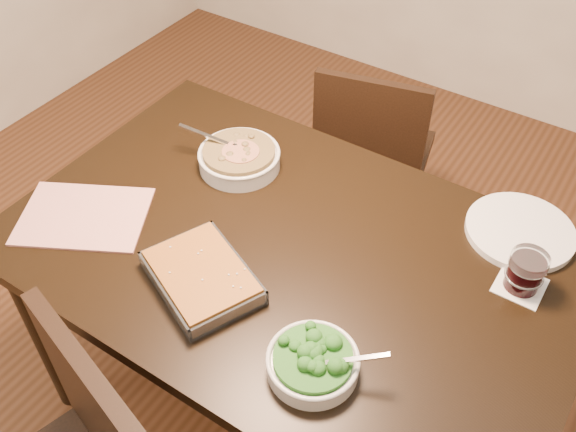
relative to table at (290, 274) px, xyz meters
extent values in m
plane|color=#452613|center=(0.00, 0.00, -0.65)|extent=(4.00, 4.00, 0.00)
cube|color=black|center=(0.00, 0.00, 0.08)|extent=(1.40, 0.90, 0.04)
cube|color=black|center=(0.00, 0.00, 0.01)|extent=(1.26, 0.76, 0.08)
cylinder|color=black|center=(-0.62, -0.37, -0.30)|extent=(0.07, 0.07, 0.71)
cylinder|color=black|center=(-0.62, 0.37, -0.30)|extent=(0.07, 0.07, 0.71)
cylinder|color=black|center=(0.62, 0.37, -0.30)|extent=(0.07, 0.07, 0.71)
cube|color=#BB3538|center=(-0.51, -0.20, 0.10)|extent=(0.39, 0.36, 0.01)
cube|color=white|center=(0.51, 0.19, 0.10)|extent=(0.11, 0.11, 0.00)
cylinder|color=silver|center=(-0.29, 0.19, 0.12)|extent=(0.23, 0.23, 0.04)
torus|color=silver|center=(-0.29, 0.19, 0.14)|extent=(0.23, 0.23, 0.01)
cylinder|color=#342B0E|center=(-0.29, 0.19, 0.15)|extent=(0.20, 0.20, 0.02)
cube|color=silver|center=(-0.36, 0.17, 0.16)|extent=(0.14, 0.06, 0.05)
cylinder|color=maroon|center=(-0.28, 0.18, 0.16)|extent=(0.10, 0.10, 0.00)
cylinder|color=silver|center=(0.22, -0.26, 0.11)|extent=(0.19, 0.19, 0.04)
torus|color=silver|center=(0.22, -0.26, 0.13)|extent=(0.19, 0.19, 0.01)
cylinder|color=#114913|center=(0.22, -0.26, 0.14)|extent=(0.17, 0.17, 0.02)
cube|color=silver|center=(0.28, -0.23, 0.15)|extent=(0.11, 0.07, 0.04)
cube|color=silver|center=(-0.11, -0.20, 0.10)|extent=(0.33, 0.29, 0.01)
cube|color=#5D370D|center=(-0.11, -0.20, 0.12)|extent=(0.31, 0.27, 0.04)
cube|color=silver|center=(-0.07, -0.12, 0.12)|extent=(0.25, 0.12, 0.04)
cube|color=silver|center=(-0.15, -0.29, 0.12)|extent=(0.25, 0.12, 0.04)
cube|color=silver|center=(0.01, -0.26, 0.12)|extent=(0.09, 0.18, 0.04)
cube|color=silver|center=(-0.23, -0.15, 0.12)|extent=(0.09, 0.18, 0.04)
cylinder|color=black|center=(0.51, 0.19, 0.13)|extent=(0.08, 0.08, 0.07)
cylinder|color=silver|center=(0.51, 0.19, 0.18)|extent=(0.09, 0.09, 0.03)
cylinder|color=silver|center=(0.45, 0.36, 0.10)|extent=(0.27, 0.27, 0.02)
cube|color=black|center=(-0.10, -0.56, 0.02)|extent=(0.42, 0.15, 0.45)
cube|color=black|center=(-0.18, 0.86, -0.26)|extent=(0.46, 0.46, 0.04)
cylinder|color=black|center=(-0.06, 1.05, -0.47)|extent=(0.03, 0.03, 0.37)
cylinder|color=black|center=(0.02, 0.74, -0.47)|extent=(0.03, 0.03, 0.37)
cylinder|color=black|center=(-0.37, 0.98, -0.47)|extent=(0.03, 0.03, 0.37)
cylinder|color=black|center=(-0.30, 0.66, -0.47)|extent=(0.03, 0.03, 0.37)
cube|color=black|center=(-0.14, 0.69, -0.04)|extent=(0.38, 0.12, 0.41)
camera|label=1|loc=(0.58, -0.90, 1.26)|focal=40.00mm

